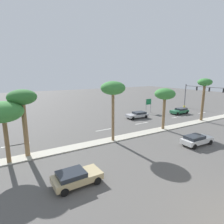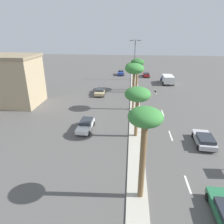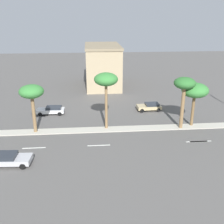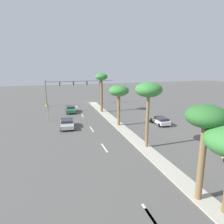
{
  "view_description": "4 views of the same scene",
  "coord_description": "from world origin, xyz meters",
  "px_view_note": "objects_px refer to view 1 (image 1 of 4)",
  "views": [
    {
      "loc": [
        -20.65,
        43.22,
        8.97
      ],
      "look_at": [
        2.59,
        29.47,
        3.3
      ],
      "focal_mm": 29.53,
      "sensor_mm": 36.0,
      "label": 1
    },
    {
      "loc": [
        -0.86,
        -2.64,
        13.23
      ],
      "look_at": [
        -3.22,
        22.04,
        3.05
      ],
      "focal_mm": 32.69,
      "sensor_mm": 36.0,
      "label": 2
    },
    {
      "loc": [
        34.24,
        28.88,
        15.28
      ],
      "look_at": [
        2.12,
        31.66,
        3.42
      ],
      "focal_mm": 42.86,
      "sensor_mm": 36.0,
      "label": 3
    },
    {
      "loc": [
        10.76,
        53.44,
        10.22
      ],
      "look_at": [
        2.32,
        25.29,
        3.36
      ],
      "focal_mm": 34.12,
      "sensor_mm": 36.0,
      "label": 4
    }
  ],
  "objects_px": {
    "palm_tree_left": "(165,95)",
    "sedan_silver_outboard": "(138,115)",
    "sedan_green_far": "(180,111)",
    "directional_road_sign": "(149,103)",
    "palm_tree_far": "(205,85)",
    "traffic_signal_gantry": "(202,93)",
    "sedan_white_front": "(196,140)",
    "sedan_tan_near": "(76,177)",
    "palm_tree_mid": "(3,113)",
    "palm_tree_front": "(113,89)",
    "palm_tree_leading": "(22,100)"
  },
  "relations": [
    {
      "from": "palm_tree_front",
      "to": "traffic_signal_gantry",
      "type": "bearing_deg",
      "value": -76.39
    },
    {
      "from": "palm_tree_mid",
      "to": "palm_tree_left",
      "type": "bearing_deg",
      "value": -89.05
    },
    {
      "from": "sedan_green_far",
      "to": "sedan_white_front",
      "type": "height_order",
      "value": "sedan_white_front"
    },
    {
      "from": "palm_tree_far",
      "to": "sedan_silver_outboard",
      "type": "height_order",
      "value": "palm_tree_far"
    },
    {
      "from": "palm_tree_left",
      "to": "sedan_silver_outboard",
      "type": "bearing_deg",
      "value": -8.88
    },
    {
      "from": "palm_tree_mid",
      "to": "sedan_silver_outboard",
      "type": "height_order",
      "value": "palm_tree_mid"
    },
    {
      "from": "traffic_signal_gantry",
      "to": "sedan_white_front",
      "type": "bearing_deg",
      "value": 123.24
    },
    {
      "from": "palm_tree_left",
      "to": "sedan_silver_outboard",
      "type": "height_order",
      "value": "palm_tree_left"
    },
    {
      "from": "traffic_signal_gantry",
      "to": "palm_tree_far",
      "type": "height_order",
      "value": "palm_tree_far"
    },
    {
      "from": "sedan_green_far",
      "to": "sedan_tan_near",
      "type": "xyz_separation_m",
      "value": [
        -14.01,
        29.53,
        -0.02
      ]
    },
    {
      "from": "palm_tree_left",
      "to": "palm_tree_front",
      "type": "xyz_separation_m",
      "value": [
        -0.37,
        9.76,
        1.32
      ]
    },
    {
      "from": "palm_tree_leading",
      "to": "sedan_tan_near",
      "type": "relative_size",
      "value": 1.81
    },
    {
      "from": "traffic_signal_gantry",
      "to": "palm_tree_front",
      "type": "relative_size",
      "value": 2.09
    },
    {
      "from": "directional_road_sign",
      "to": "sedan_tan_near",
      "type": "xyz_separation_m",
      "value": [
        -18.5,
        24.16,
        -1.63
      ]
    },
    {
      "from": "directional_road_sign",
      "to": "sedan_white_front",
      "type": "height_order",
      "value": "directional_road_sign"
    },
    {
      "from": "directional_road_sign",
      "to": "sedan_silver_outboard",
      "type": "height_order",
      "value": "directional_road_sign"
    },
    {
      "from": "sedan_white_front",
      "to": "palm_tree_left",
      "type": "bearing_deg",
      "value": -10.46
    },
    {
      "from": "sedan_silver_outboard",
      "to": "sedan_green_far",
      "type": "height_order",
      "value": "sedan_green_far"
    },
    {
      "from": "sedan_silver_outboard",
      "to": "sedan_white_front",
      "type": "height_order",
      "value": "sedan_white_front"
    },
    {
      "from": "palm_tree_mid",
      "to": "palm_tree_front",
      "type": "bearing_deg",
      "value": -90.02
    },
    {
      "from": "palm_tree_leading",
      "to": "sedan_white_front",
      "type": "xyz_separation_m",
      "value": [
        -7.35,
        -18.98,
        -5.53
      ]
    },
    {
      "from": "palm_tree_far",
      "to": "sedan_green_far",
      "type": "distance_m",
      "value": 8.94
    },
    {
      "from": "traffic_signal_gantry",
      "to": "sedan_green_far",
      "type": "distance_m",
      "value": 8.44
    },
    {
      "from": "directional_road_sign",
      "to": "palm_tree_left",
      "type": "xyz_separation_m",
      "value": [
        -11.07,
        6.65,
        3.33
      ]
    },
    {
      "from": "palm_tree_far",
      "to": "palm_tree_mid",
      "type": "height_order",
      "value": "palm_tree_far"
    },
    {
      "from": "palm_tree_mid",
      "to": "sedan_white_front",
      "type": "relative_size",
      "value": 1.41
    },
    {
      "from": "directional_road_sign",
      "to": "palm_tree_front",
      "type": "relative_size",
      "value": 0.41
    },
    {
      "from": "palm_tree_front",
      "to": "palm_tree_leading",
      "type": "relative_size",
      "value": 1.09
    },
    {
      "from": "sedan_green_far",
      "to": "palm_tree_leading",
      "type": "bearing_deg",
      "value": 100.92
    },
    {
      "from": "directional_road_sign",
      "to": "palm_tree_mid",
      "type": "relative_size",
      "value": 0.52
    },
    {
      "from": "palm_tree_far",
      "to": "palm_tree_leading",
      "type": "height_order",
      "value": "palm_tree_far"
    },
    {
      "from": "sedan_white_front",
      "to": "palm_tree_far",
      "type": "bearing_deg",
      "value": -58.37
    },
    {
      "from": "traffic_signal_gantry",
      "to": "palm_tree_far",
      "type": "distance_m",
      "value": 11.57
    },
    {
      "from": "palm_tree_far",
      "to": "palm_tree_mid",
      "type": "bearing_deg",
      "value": 91.1
    },
    {
      "from": "sedan_tan_near",
      "to": "traffic_signal_gantry",
      "type": "bearing_deg",
      "value": -69.14
    },
    {
      "from": "directional_road_sign",
      "to": "palm_tree_mid",
      "type": "distance_m",
      "value": 31.08
    },
    {
      "from": "traffic_signal_gantry",
      "to": "sedan_white_front",
      "type": "xyz_separation_m",
      "value": [
        -13.75,
        20.98,
        -3.49
      ]
    },
    {
      "from": "palm_tree_left",
      "to": "palm_tree_leading",
      "type": "distance_m",
      "value": 20.28
    },
    {
      "from": "directional_road_sign",
      "to": "palm_tree_leading",
      "type": "height_order",
      "value": "palm_tree_leading"
    },
    {
      "from": "traffic_signal_gantry",
      "to": "palm_tree_front",
      "type": "height_order",
      "value": "palm_tree_front"
    },
    {
      "from": "traffic_signal_gantry",
      "to": "palm_tree_leading",
      "type": "height_order",
      "value": "palm_tree_leading"
    },
    {
      "from": "sedan_green_far",
      "to": "directional_road_sign",
      "type": "bearing_deg",
      "value": 50.11
    },
    {
      "from": "traffic_signal_gantry",
      "to": "sedan_tan_near",
      "type": "bearing_deg",
      "value": 110.86
    },
    {
      "from": "palm_tree_far",
      "to": "palm_tree_front",
      "type": "distance_m",
      "value": 20.25
    },
    {
      "from": "palm_tree_leading",
      "to": "sedan_green_far",
      "type": "xyz_separation_m",
      "value": [
        6.23,
        -32.29,
        -5.54
      ]
    },
    {
      "from": "palm_tree_left",
      "to": "sedan_tan_near",
      "type": "height_order",
      "value": "palm_tree_left"
    },
    {
      "from": "traffic_signal_gantry",
      "to": "palm_tree_left",
      "type": "height_order",
      "value": "palm_tree_left"
    },
    {
      "from": "palm_tree_left",
      "to": "sedan_white_front",
      "type": "xyz_separation_m",
      "value": [
        -6.99,
        1.29,
        -4.94
      ]
    },
    {
      "from": "directional_road_sign",
      "to": "sedan_green_far",
      "type": "xyz_separation_m",
      "value": [
        -4.49,
        -5.37,
        -1.61
      ]
    },
    {
      "from": "palm_tree_front",
      "to": "palm_tree_leading",
      "type": "height_order",
      "value": "palm_tree_front"
    }
  ]
}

